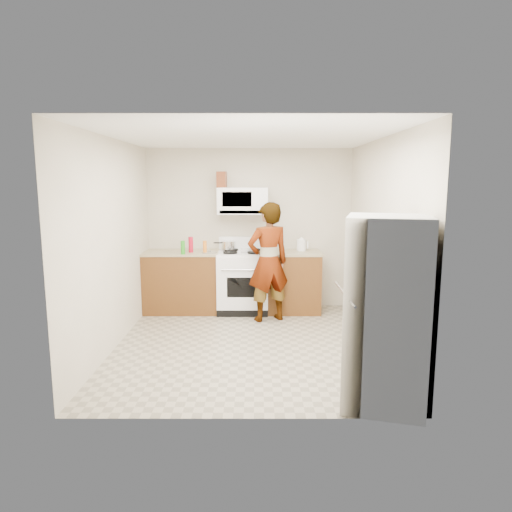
{
  "coord_description": "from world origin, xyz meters",
  "views": [
    {
      "loc": [
        0.11,
        -5.39,
        1.98
      ],
      "look_at": [
        0.1,
        0.55,
        1.02
      ],
      "focal_mm": 32.0,
      "sensor_mm": 36.0,
      "label": 1
    }
  ],
  "objects_px": {
    "person": "(268,262)",
    "kettle": "(301,245)",
    "fridge": "(386,312)",
    "microwave": "(243,201)",
    "gas_range": "(243,280)",
    "saucepan": "(229,245)"
  },
  "relations": [
    {
      "from": "saucepan",
      "to": "gas_range",
      "type": "bearing_deg",
      "value": -32.71
    },
    {
      "from": "microwave",
      "to": "saucepan",
      "type": "bearing_deg",
      "value": 176.24
    },
    {
      "from": "gas_range",
      "to": "kettle",
      "type": "bearing_deg",
      "value": 6.46
    },
    {
      "from": "gas_range",
      "to": "microwave",
      "type": "xyz_separation_m",
      "value": [
        0.0,
        0.13,
        1.21
      ]
    },
    {
      "from": "fridge",
      "to": "saucepan",
      "type": "distance_m",
      "value": 3.51
    },
    {
      "from": "microwave",
      "to": "fridge",
      "type": "relative_size",
      "value": 0.45
    },
    {
      "from": "fridge",
      "to": "kettle",
      "type": "relative_size",
      "value": 9.82
    },
    {
      "from": "gas_range",
      "to": "fridge",
      "type": "relative_size",
      "value": 0.66
    },
    {
      "from": "fridge",
      "to": "gas_range",
      "type": "bearing_deg",
      "value": 129.11
    },
    {
      "from": "person",
      "to": "fridge",
      "type": "relative_size",
      "value": 1.01
    },
    {
      "from": "microwave",
      "to": "fridge",
      "type": "distance_m",
      "value": 3.5
    },
    {
      "from": "fridge",
      "to": "microwave",
      "type": "bearing_deg",
      "value": 128.23
    },
    {
      "from": "person",
      "to": "kettle",
      "type": "relative_size",
      "value": 9.86
    },
    {
      "from": "microwave",
      "to": "person",
      "type": "relative_size",
      "value": 0.44
    },
    {
      "from": "microwave",
      "to": "saucepan",
      "type": "height_order",
      "value": "microwave"
    },
    {
      "from": "person",
      "to": "kettle",
      "type": "distance_m",
      "value": 0.8
    },
    {
      "from": "person",
      "to": "fridge",
      "type": "distance_m",
      "value": 2.69
    },
    {
      "from": "saucepan",
      "to": "fridge",
      "type": "bearing_deg",
      "value": -63.34
    },
    {
      "from": "person",
      "to": "fridge",
      "type": "xyz_separation_m",
      "value": [
        0.97,
        -2.51,
        -0.0
      ]
    },
    {
      "from": "microwave",
      "to": "person",
      "type": "distance_m",
      "value": 1.11
    },
    {
      "from": "microwave",
      "to": "fridge",
      "type": "bearing_deg",
      "value": -66.57
    },
    {
      "from": "kettle",
      "to": "microwave",
      "type": "bearing_deg",
      "value": -159.21
    }
  ]
}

